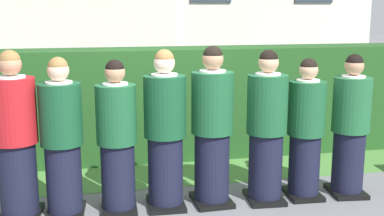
% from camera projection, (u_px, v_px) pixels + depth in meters
% --- Properties ---
extents(ground_plane, '(60.00, 60.00, 0.00)m').
position_uv_depth(ground_plane, '(192.00, 205.00, 5.22)').
color(ground_plane, slate).
extents(student_in_red_blazer, '(0.43, 0.51, 1.67)m').
position_uv_depth(student_in_red_blazer, '(15.00, 140.00, 4.76)').
color(student_in_red_blazer, black).
rests_on(student_in_red_blazer, ground).
extents(student_front_row_1, '(0.42, 0.48, 1.60)m').
position_uv_depth(student_front_row_1, '(62.00, 142.00, 4.82)').
color(student_front_row_1, black).
rests_on(student_front_row_1, ground).
extents(student_front_row_2, '(0.41, 0.50, 1.56)m').
position_uv_depth(student_front_row_2, '(117.00, 141.00, 4.93)').
color(student_front_row_2, black).
rests_on(student_front_row_2, ground).
extents(student_front_row_3, '(0.43, 0.52, 1.65)m').
position_uv_depth(student_front_row_3, '(165.00, 134.00, 5.03)').
color(student_front_row_3, black).
rests_on(student_front_row_3, ground).
extents(student_front_row_4, '(0.44, 0.50, 1.68)m').
position_uv_depth(student_front_row_4, '(212.00, 130.00, 5.12)').
color(student_front_row_4, black).
rests_on(student_front_row_4, ground).
extents(student_front_row_5, '(0.42, 0.53, 1.63)m').
position_uv_depth(student_front_row_5, '(266.00, 131.00, 5.19)').
color(student_front_row_5, black).
rests_on(student_front_row_5, ground).
extents(student_front_row_6, '(0.40, 0.49, 1.54)m').
position_uv_depth(student_front_row_6, '(306.00, 132.00, 5.31)').
color(student_front_row_6, black).
rests_on(student_front_row_6, ground).
extents(student_front_row_7, '(0.41, 0.48, 1.57)m').
position_uv_depth(student_front_row_7, '(350.00, 129.00, 5.38)').
color(student_front_row_7, black).
rests_on(student_front_row_7, ground).
extents(hedge, '(8.84, 0.70, 1.52)m').
position_uv_depth(hedge, '(166.00, 103.00, 6.78)').
color(hedge, '#214C1E').
rests_on(hedge, ground).
extents(lawn_strip, '(8.84, 0.90, 0.01)m').
position_uv_depth(lawn_strip, '(176.00, 174.00, 6.17)').
color(lawn_strip, '#477A38').
rests_on(lawn_strip, ground).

